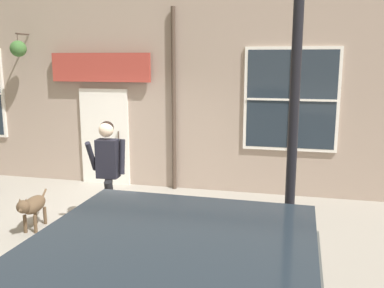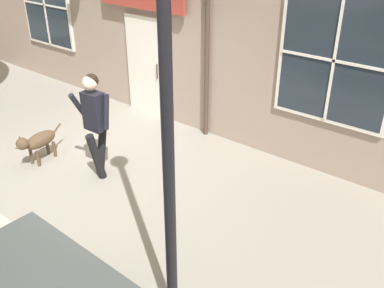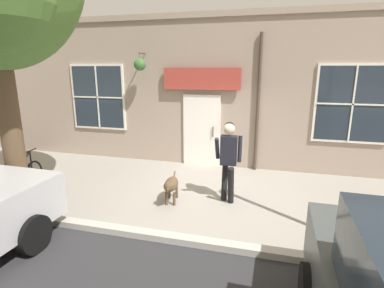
{
  "view_description": "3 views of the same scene",
  "coord_description": "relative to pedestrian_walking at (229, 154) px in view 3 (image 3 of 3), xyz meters",
  "views": [
    {
      "loc": [
        6.35,
        3.22,
        2.72
      ],
      "look_at": [
        -1.4,
        1.39,
        1.14
      ],
      "focal_mm": 40.0,
      "sensor_mm": 36.0,
      "label": 1
    },
    {
      "loc": [
        4.02,
        5.39,
        3.85
      ],
      "look_at": [
        -0.36,
        1.89,
        0.85
      ],
      "focal_mm": 40.0,
      "sensor_mm": 36.0,
      "label": 2
    },
    {
      "loc": [
        6.26,
        1.2,
        2.84
      ],
      "look_at": [
        -0.49,
        -0.6,
        1.07
      ],
      "focal_mm": 28.0,
      "sensor_mm": 36.0,
      "label": 3
    }
  ],
  "objects": [
    {
      "name": "leaning_bicycle",
      "position": [
        0.92,
        -4.42,
        -0.7
      ],
      "size": [
        1.64,
        0.61,
        1.01
      ],
      "color": "black",
      "rests_on": "ground_plane"
    },
    {
      "name": "storefront_facade",
      "position": [
        -2.54,
        -0.41,
        1.1
      ],
      "size": [
        0.95,
        18.0,
        4.32
      ],
      "color": "gray",
      "rests_on": "ground_plane"
    },
    {
      "name": "dog_on_leash",
      "position": [
        0.38,
        -1.16,
        -0.67
      ],
      "size": [
        1.04,
        0.38,
        0.63
      ],
      "color": "brown",
      "rests_on": "ground_plane"
    },
    {
      "name": "pedestrian_walking",
      "position": [
        0.0,
        0.0,
        0.0
      ],
      "size": [
        0.57,
        0.55,
        1.77
      ],
      "color": "black",
      "rests_on": "ground_plane"
    },
    {
      "name": "ground_plane",
      "position": [
        -0.2,
        -0.38,
        -1.07
      ],
      "size": [
        90.0,
        90.0,
        0.0
      ],
      "primitive_type": "plane",
      "color": "gray"
    }
  ]
}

